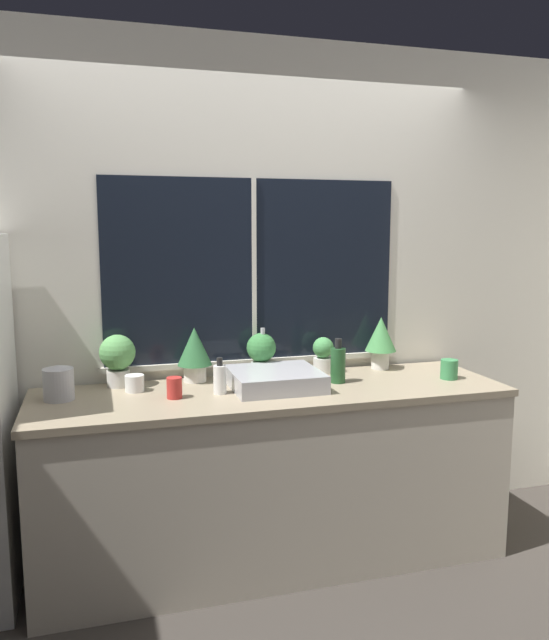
{
  "coord_description": "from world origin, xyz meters",
  "views": [
    {
      "loc": [
        -0.84,
        -2.58,
        1.7
      ],
      "look_at": [
        0.01,
        0.34,
        1.25
      ],
      "focal_mm": 35.0,
      "sensor_mm": 36.0,
      "label": 1
    }
  ],
  "objects": [
    {
      "name": "mug_green",
      "position": [
        0.96,
        0.28,
        0.95
      ],
      "size": [
        0.09,
        0.09,
        0.1
      ],
      "color": "#38844C",
      "rests_on": "counter"
    },
    {
      "name": "wall_back",
      "position": [
        0.0,
        0.75,
        1.35
      ],
      "size": [
        8.0,
        0.09,
        2.7
      ],
      "color": "silver",
      "rests_on": "ground_plane"
    },
    {
      "name": "potted_plant_far_left",
      "position": [
        -0.74,
        0.61,
        1.06
      ],
      "size": [
        0.18,
        0.18,
        0.27
      ],
      "color": "silver",
      "rests_on": "counter"
    },
    {
      "name": "mug_red",
      "position": [
        -0.49,
        0.31,
        0.95
      ],
      "size": [
        0.07,
        0.07,
        0.1
      ],
      "color": "#B72D28",
      "rests_on": "counter"
    },
    {
      "name": "counter",
      "position": [
        0.0,
        0.34,
        0.45
      ],
      "size": [
        2.36,
        0.7,
        0.9
      ],
      "color": "beige",
      "rests_on": "ground_plane"
    },
    {
      "name": "ground_plane",
      "position": [
        0.0,
        0.0,
        0.0
      ],
      "size": [
        14.0,
        14.0,
        0.0
      ],
      "primitive_type": "plane",
      "color": "#38332D"
    },
    {
      "name": "potted_plant_center",
      "position": [
        0.01,
        0.61,
        1.04
      ],
      "size": [
        0.16,
        0.16,
        0.24
      ],
      "color": "silver",
      "rests_on": "counter"
    },
    {
      "name": "sink",
      "position": [
        0.02,
        0.36,
        0.95
      ],
      "size": [
        0.44,
        0.47,
        0.27
      ],
      "color": "#ADADB2",
      "rests_on": "counter"
    },
    {
      "name": "potted_plant_right",
      "position": [
        0.37,
        0.61,
        1.0
      ],
      "size": [
        0.12,
        0.12,
        0.2
      ],
      "color": "silver",
      "rests_on": "counter"
    },
    {
      "name": "mug_white",
      "position": [
        -0.67,
        0.49,
        0.94
      ],
      "size": [
        0.09,
        0.09,
        0.08
      ],
      "color": "white",
      "rests_on": "counter"
    },
    {
      "name": "bottle_tall",
      "position": [
        0.36,
        0.37,
        1.0
      ],
      "size": [
        0.08,
        0.08,
        0.23
      ],
      "color": "#235128",
      "rests_on": "counter"
    },
    {
      "name": "potted_plant_left",
      "position": [
        -0.35,
        0.61,
        1.07
      ],
      "size": [
        0.18,
        0.18,
        0.29
      ],
      "color": "silver",
      "rests_on": "counter"
    },
    {
      "name": "potted_plant_far_right",
      "position": [
        0.72,
        0.61,
        1.08
      ],
      "size": [
        0.18,
        0.18,
        0.3
      ],
      "color": "silver",
      "rests_on": "counter"
    },
    {
      "name": "soap_bottle",
      "position": [
        -0.27,
        0.33,
        0.98
      ],
      "size": [
        0.06,
        0.06,
        0.18
      ],
      "color": "white",
      "rests_on": "counter"
    },
    {
      "name": "wall_right",
      "position": [
        2.23,
        1.5,
        1.35
      ],
      "size": [
        0.06,
        7.0,
        2.7
      ],
      "color": "silver",
      "rests_on": "ground_plane"
    },
    {
      "name": "kettle",
      "position": [
        -1.02,
        0.43,
        0.98
      ],
      "size": [
        0.14,
        0.14,
        0.17
      ],
      "color": "#B2B2B7",
      "rests_on": "counter"
    }
  ]
}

